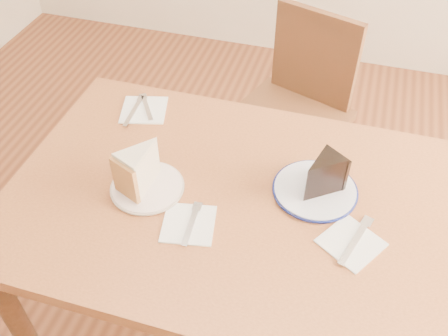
# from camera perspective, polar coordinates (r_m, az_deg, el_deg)

# --- Properties ---
(ground) EXTENTS (4.00, 4.00, 0.00)m
(ground) POSITION_cam_1_polar(r_m,az_deg,el_deg) (1.93, 0.83, -18.54)
(ground) COLOR #452112
(ground) RESTS_ON ground
(table) EXTENTS (1.20, 0.80, 0.75)m
(table) POSITION_cam_1_polar(r_m,az_deg,el_deg) (1.38, 1.10, -6.14)
(table) COLOR #5D3019
(table) RESTS_ON ground
(chair_far) EXTENTS (0.54, 0.54, 0.85)m
(chair_far) POSITION_cam_1_polar(r_m,az_deg,el_deg) (2.05, 7.93, 6.46)
(chair_far) COLOR #3A1F11
(chair_far) RESTS_ON ground
(plate_cream) EXTENTS (0.19, 0.19, 0.01)m
(plate_cream) POSITION_cam_1_polar(r_m,az_deg,el_deg) (1.34, -8.75, -2.20)
(plate_cream) COLOR white
(plate_cream) RESTS_ON table
(plate_navy) EXTENTS (0.21, 0.21, 0.01)m
(plate_navy) POSITION_cam_1_polar(r_m,az_deg,el_deg) (1.34, 10.35, -2.50)
(plate_navy) COLOR white
(plate_navy) RESTS_ON table
(carrot_cake) EXTENTS (0.12, 0.14, 0.11)m
(carrot_cake) POSITION_cam_1_polar(r_m,az_deg,el_deg) (1.31, -9.23, 0.03)
(carrot_cake) COLOR beige
(carrot_cake) RESTS_ON plate_cream
(chocolate_cake) EXTENTS (0.12, 0.13, 0.10)m
(chocolate_cake) POSITION_cam_1_polar(r_m,az_deg,el_deg) (1.29, 10.92, -1.18)
(chocolate_cake) COLOR black
(chocolate_cake) RESTS_ON plate_navy
(napkin_cream) EXTENTS (0.15, 0.15, 0.00)m
(napkin_cream) POSITION_cam_1_polar(r_m,az_deg,el_deg) (1.25, -4.07, -6.38)
(napkin_cream) COLOR white
(napkin_cream) RESTS_ON table
(napkin_navy) EXTENTS (0.18, 0.18, 0.00)m
(napkin_navy) POSITION_cam_1_polar(r_m,az_deg,el_deg) (1.25, 14.31, -8.27)
(napkin_navy) COLOR white
(napkin_navy) RESTS_ON table
(napkin_spare) EXTENTS (0.17, 0.17, 0.00)m
(napkin_spare) POSITION_cam_1_polar(r_m,az_deg,el_deg) (1.60, -9.14, 6.58)
(napkin_spare) COLOR white
(napkin_spare) RESTS_ON table
(fork_cream) EXTENTS (0.03, 0.14, 0.00)m
(fork_cream) POSITION_cam_1_polar(r_m,az_deg,el_deg) (1.24, -3.74, -6.40)
(fork_cream) COLOR silver
(fork_cream) RESTS_ON napkin_cream
(knife_navy) EXTENTS (0.07, 0.17, 0.00)m
(knife_navy) POSITION_cam_1_polar(r_m,az_deg,el_deg) (1.25, 14.77, -8.02)
(knife_navy) COLOR silver
(knife_navy) RESTS_ON napkin_navy
(fork_spare) EXTENTS (0.09, 0.12, 0.00)m
(fork_spare) POSITION_cam_1_polar(r_m,az_deg,el_deg) (1.60, -8.83, 6.90)
(fork_spare) COLOR silver
(fork_spare) RESTS_ON napkin_spare
(knife_spare) EXTENTS (0.02, 0.16, 0.00)m
(knife_spare) POSITION_cam_1_polar(r_m,az_deg,el_deg) (1.60, -10.27, 6.46)
(knife_spare) COLOR silver
(knife_spare) RESTS_ON napkin_spare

